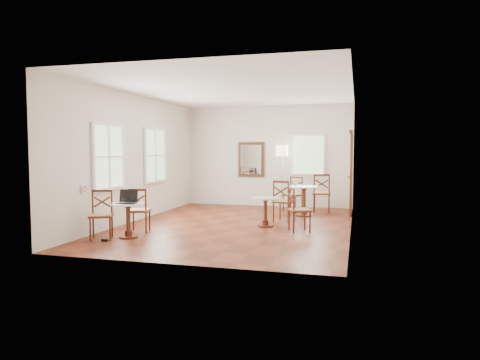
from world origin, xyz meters
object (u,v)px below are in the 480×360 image
(chair_mid_a, at_px, (284,201))
(chair_back_a, at_px, (322,193))
(navy_mug, at_px, (133,200))
(water_glass, at_px, (123,201))
(cafe_table_back, at_px, (304,198))
(chair_back_b, at_px, (293,194))
(laptop, at_px, (127,200))
(cafe_table_mid, at_px, (265,209))
(floor_lamp, at_px, (282,155))
(chair_near_b, at_px, (101,215))
(mouse, at_px, (125,203))
(chair_mid_b, at_px, (298,210))
(cafe_table_near, at_px, (128,216))
(chair_near_a, at_px, (139,210))
(power_adapter, at_px, (105,240))

(chair_mid_a, xyz_separation_m, chair_back_a, (0.74, 1.87, 0.03))
(navy_mug, bearing_deg, water_glass, -125.23)
(cafe_table_back, distance_m, chair_back_a, 0.98)
(chair_back_b, xyz_separation_m, laptop, (-2.61, -4.29, 0.25))
(cafe_table_mid, bearing_deg, floor_lamp, 93.07)
(cafe_table_mid, bearing_deg, chair_near_b, -141.96)
(chair_back_b, relative_size, mouse, 9.58)
(cafe_table_back, relative_size, chair_mid_b, 0.84)
(cafe_table_mid, height_order, chair_mid_b, chair_mid_b)
(cafe_table_back, height_order, laptop, laptop)
(chair_near_b, relative_size, chair_mid_a, 0.95)
(cafe_table_near, distance_m, chair_mid_a, 3.71)
(cafe_table_mid, xyz_separation_m, chair_mid_a, (0.28, 0.76, 0.09))
(cafe_table_back, relative_size, chair_back_b, 0.80)
(floor_lamp, bearing_deg, navy_mug, -112.99)
(cafe_table_near, bearing_deg, chair_mid_a, 45.80)
(mouse, height_order, water_glass, water_glass)
(chair_near_a, xyz_separation_m, chair_mid_a, (2.67, 2.06, 0.03))
(navy_mug, height_order, water_glass, water_glass)
(laptop, distance_m, water_glass, 0.09)
(chair_mid_a, height_order, chair_back_b, chair_mid_a)
(chair_back_a, height_order, water_glass, chair_back_a)
(mouse, relative_size, water_glass, 0.98)
(cafe_table_mid, distance_m, water_glass, 3.09)
(chair_near_b, height_order, navy_mug, chair_near_b)
(chair_near_a, height_order, chair_back_b, chair_back_b)
(mouse, distance_m, water_glass, 0.11)
(cafe_table_back, relative_size, chair_mid_a, 0.79)
(floor_lamp, bearing_deg, chair_back_b, -58.98)
(chair_near_a, bearing_deg, floor_lamp, -131.12)
(water_glass, height_order, power_adapter, water_glass)
(cafe_table_back, distance_m, mouse, 4.77)
(laptop, relative_size, mouse, 4.02)
(cafe_table_near, xyz_separation_m, chair_mid_b, (3.08, 1.50, 0.04))
(chair_near_a, distance_m, chair_mid_b, 3.30)
(water_glass, relative_size, power_adapter, 0.92)
(cafe_table_near, relative_size, laptop, 1.65)
(floor_lamp, bearing_deg, water_glass, -113.46)
(cafe_table_mid, distance_m, chair_mid_b, 0.87)
(cafe_table_near, xyz_separation_m, water_glass, (-0.08, -0.05, 0.31))
(cafe_table_near, distance_m, chair_near_b, 0.50)
(chair_near_b, height_order, chair_mid_b, chair_near_b)
(chair_near_b, relative_size, mouse, 9.25)
(chair_near_b, height_order, chair_back_a, chair_back_a)
(cafe_table_near, height_order, chair_back_b, chair_back_b)
(chair_near_a, height_order, chair_mid_b, chair_mid_b)
(chair_mid_b, bearing_deg, water_glass, 91.69)
(cafe_table_mid, xyz_separation_m, water_glass, (-2.38, -1.94, 0.32))
(water_glass, bearing_deg, cafe_table_near, 30.45)
(mouse, bearing_deg, floor_lamp, 44.78)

